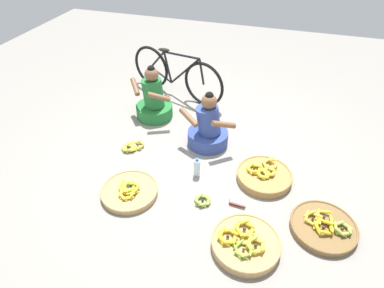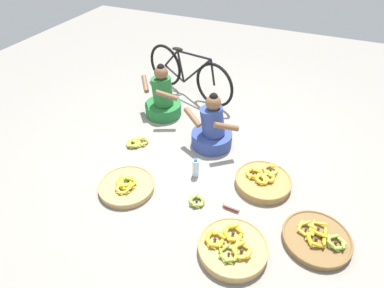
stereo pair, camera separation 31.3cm
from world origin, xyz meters
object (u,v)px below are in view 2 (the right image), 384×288
at_px(banana_basket_front_center, 126,186).
at_px(loose_bananas_back_right, 197,201).
at_px(banana_basket_front_right, 317,238).
at_px(vendor_woman_behind, 163,99).
at_px(packet_carton_stack, 231,206).
at_px(bicycle_leaning, 188,74).
at_px(loose_bananas_mid_left, 136,143).
at_px(vendor_woman_front, 212,130).
at_px(water_bottle, 196,168).
at_px(banana_basket_front_left, 232,248).
at_px(banana_basket_mid_right, 263,181).

relative_size(banana_basket_front_center, loose_bananas_back_right, 2.96).
distance_m(banana_basket_front_center, loose_bananas_back_right, 0.80).
height_order(banana_basket_front_right, loose_bananas_back_right, banana_basket_front_right).
distance_m(banana_basket_front_center, banana_basket_front_right, 2.01).
height_order(vendor_woman_behind, packet_carton_stack, vendor_woman_behind).
distance_m(bicycle_leaning, loose_bananas_back_right, 2.32).
xyz_separation_m(bicycle_leaning, loose_bananas_mid_left, (-0.09, -1.47, -0.33)).
height_order(bicycle_leaning, loose_bananas_mid_left, bicycle_leaning).
bearing_deg(bicycle_leaning, packet_carton_stack, -55.57).
bearing_deg(loose_bananas_back_right, packet_carton_stack, 11.37).
bearing_deg(vendor_woman_front, banana_basket_front_right, -34.58).
xyz_separation_m(loose_bananas_back_right, water_bottle, (-0.18, 0.38, 0.09)).
height_order(loose_bananas_mid_left, loose_bananas_back_right, same).
bearing_deg(banana_basket_front_left, loose_bananas_back_right, 141.44).
bearing_deg(banana_basket_front_right, vendor_woman_behind, 149.38).
relative_size(vendor_woman_behind, loose_bananas_mid_left, 2.75).
relative_size(vendor_woman_front, banana_basket_front_center, 1.23).
xyz_separation_m(vendor_woman_front, bicycle_leaning, (-0.80, 1.08, 0.12)).
relative_size(bicycle_leaning, banana_basket_mid_right, 2.62).
xyz_separation_m(vendor_woman_behind, loose_bananas_back_right, (1.11, -1.38, -0.22)).
distance_m(banana_basket_front_center, loose_bananas_mid_left, 0.78).
xyz_separation_m(loose_bananas_mid_left, loose_bananas_back_right, (1.11, -0.59, -0.00)).
bearing_deg(packet_carton_stack, vendor_woman_behind, 138.21).
relative_size(banana_basket_front_center, banana_basket_front_left, 0.96).
height_order(banana_basket_front_center, banana_basket_front_left, banana_basket_front_left).
height_order(water_bottle, packet_carton_stack, water_bottle).
bearing_deg(loose_bananas_back_right, vendor_woman_behind, 128.86).
distance_m(vendor_woman_behind, banana_basket_front_left, 2.43).
relative_size(vendor_woman_behind, loose_bananas_back_right, 3.79).
xyz_separation_m(vendor_woman_front, water_bottle, (0.03, -0.61, -0.12)).
distance_m(banana_basket_mid_right, banana_basket_front_right, 0.83).
bearing_deg(banana_basket_front_center, banana_basket_mid_right, 25.80).
xyz_separation_m(bicycle_leaning, packet_carton_stack, (1.37, -1.99, -0.33)).
height_order(loose_bananas_mid_left, packet_carton_stack, loose_bananas_mid_left).
bearing_deg(banana_basket_mid_right, banana_basket_front_center, -154.20).
bearing_deg(banana_basket_front_right, loose_bananas_back_right, -179.72).
xyz_separation_m(banana_basket_front_left, loose_bananas_back_right, (-0.52, 0.41, -0.03)).
height_order(banana_basket_front_center, packet_carton_stack, banana_basket_front_center).
bearing_deg(banana_basket_front_left, loose_bananas_mid_left, 148.21).
distance_m(vendor_woman_front, water_bottle, 0.62).
relative_size(banana_basket_mid_right, water_bottle, 2.55).
distance_m(bicycle_leaning, banana_basket_front_left, 2.93).
xyz_separation_m(banana_basket_front_center, loose_bananas_mid_left, (-0.31, 0.72, -0.02)).
bearing_deg(banana_basket_mid_right, banana_basket_front_right, -39.58).
height_order(loose_bananas_back_right, water_bottle, water_bottle).
bearing_deg(loose_bananas_mid_left, loose_bananas_back_right, -28.23).
bearing_deg(banana_basket_front_left, banana_basket_mid_right, 86.82).
height_order(vendor_woman_front, packet_carton_stack, vendor_woman_front).
distance_m(banana_basket_mid_right, water_bottle, 0.77).
bearing_deg(loose_bananas_mid_left, vendor_woman_front, 23.81).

